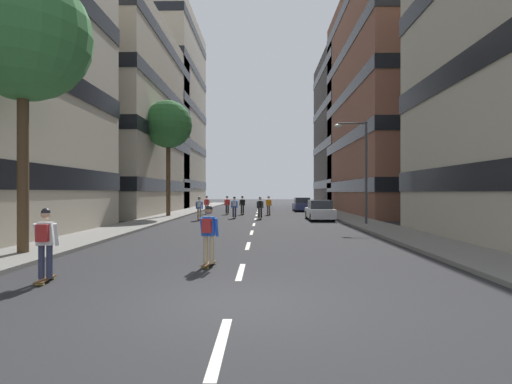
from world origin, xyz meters
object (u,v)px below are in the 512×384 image
object	(u,v)px
streetlamp_right	(360,161)
skater_8	(269,204)
parked_car_near	(320,211)
street_tree_near	(23,35)
skater_4	(242,204)
parked_car_mid	(302,205)
skater_0	(209,232)
street_tree_mid	(168,125)
skater_6	(45,240)
skater_5	(234,206)
skater_7	(260,207)
skater_2	(199,207)
skater_3	(207,204)
skater_1	(227,204)

from	to	relation	value
streetlamp_right	skater_8	world-z (taller)	streetlamp_right
parked_car_near	street_tree_near	size ratio (longest dim) A/B	0.46
street_tree_near	skater_4	size ratio (longest dim) A/B	5.37
parked_car_mid	skater_0	size ratio (longest dim) A/B	2.47
parked_car_mid	skater_4	xyz separation A→B (m)	(-6.30, -6.86, 0.29)
skater_0	street_tree_mid	bearing A→B (deg)	106.80
skater_6	skater_4	bearing A→B (deg)	83.21
skater_4	parked_car_mid	bearing A→B (deg)	47.42
parked_car_mid	skater_5	world-z (taller)	skater_5
skater_7	skater_2	bearing A→B (deg)	-163.09
skater_0	skater_4	xyz separation A→B (m)	(-0.38, 25.29, -0.03)
skater_2	skater_8	world-z (taller)	same
skater_0	streetlamp_right	bearing A→B (deg)	60.15
parked_car_mid	skater_3	distance (m)	11.52
street_tree_mid	skater_4	distance (m)	9.95
skater_0	skater_8	distance (m)	24.73
streetlamp_right	skater_0	distance (m)	15.98
skater_4	skater_7	xyz separation A→B (m)	(1.72, -5.94, 0.00)
street_tree_near	parked_car_mid	bearing A→B (deg)	67.89
parked_car_near	skater_4	distance (m)	9.26
skater_1	skater_8	xyz separation A→B (m)	(3.94, -0.99, 0.00)
skater_0	skater_8	xyz separation A→B (m)	(2.09, 24.64, -0.03)
skater_7	skater_6	bearing A→B (deg)	-103.10
skater_2	skater_3	distance (m)	8.20
skater_0	skater_3	distance (m)	26.42
street_tree_near	skater_1	world-z (taller)	street_tree_near
street_tree_mid	skater_3	world-z (taller)	street_tree_mid
skater_3	skater_8	size ratio (longest dim) A/B	1.00
skater_1	skater_4	world-z (taller)	same
skater_4	skater_5	xyz separation A→B (m)	(-0.38, -5.06, 0.03)
parked_car_mid	skater_6	world-z (taller)	skater_6
parked_car_mid	skater_4	distance (m)	9.32
streetlamp_right	skater_3	xyz separation A→B (m)	(-11.69, 12.54, -3.15)
skater_2	skater_3	xyz separation A→B (m)	(-0.63, 8.18, -0.03)
streetlamp_right	skater_7	size ratio (longest dim) A/B	3.65
skater_5	street_tree_near	bearing A→B (deg)	-107.08
streetlamp_right	skater_8	xyz separation A→B (m)	(-5.70, 11.05, -3.15)
parked_car_near	skater_4	size ratio (longest dim) A/B	2.47
skater_0	skater_1	world-z (taller)	same
skater_1	street_tree_mid	bearing A→B (deg)	-137.83
skater_2	parked_car_mid	bearing A→B (deg)	57.11
parked_car_near	streetlamp_right	xyz separation A→B (m)	(1.87, -4.93, 3.44)
streetlamp_right	skater_8	bearing A→B (deg)	117.30
street_tree_near	skater_2	size ratio (longest dim) A/B	5.37
streetlamp_right	skater_5	distance (m)	11.27
skater_5	skater_7	xyz separation A→B (m)	(2.10, -0.88, -0.03)
parked_car_mid	street_tree_mid	distance (m)	17.87
skater_4	skater_5	world-z (taller)	same
street_tree_near	skater_3	size ratio (longest dim) A/B	5.37
street_tree_mid	skater_0	bearing A→B (deg)	-73.20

